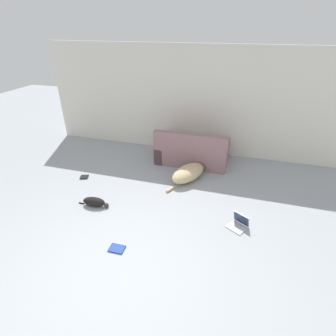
% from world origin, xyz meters
% --- Properties ---
extents(ground_plane, '(20.00, 20.00, 0.00)m').
position_xyz_m(ground_plane, '(0.00, 0.00, 0.00)').
color(ground_plane, '#999EA3').
extents(wall_back, '(7.37, 0.06, 2.60)m').
position_xyz_m(wall_back, '(0.00, 4.17, 1.30)').
color(wall_back, silver).
rests_on(wall_back, ground_plane).
extents(couch, '(1.68, 0.94, 0.85)m').
position_xyz_m(couch, '(0.30, 3.50, 0.26)').
color(couch, gray).
rests_on(couch, ground_plane).
extents(dog, '(0.81, 1.29, 0.31)m').
position_xyz_m(dog, '(0.41, 2.72, 0.15)').
color(dog, tan).
rests_on(dog, ground_plane).
extents(cat, '(0.61, 0.21, 0.18)m').
position_xyz_m(cat, '(-1.07, 1.26, 0.09)').
color(cat, black).
rests_on(cat, ground_plane).
extents(laptop_open, '(0.39, 0.38, 0.23)m').
position_xyz_m(laptop_open, '(1.52, 1.44, 0.07)').
color(laptop_open, '#B7B7BC').
rests_on(laptop_open, ground_plane).
extents(book_blue, '(0.23, 0.17, 0.02)m').
position_xyz_m(book_blue, '(-0.21, 0.40, 0.01)').
color(book_blue, '#28428E').
rests_on(book_blue, ground_plane).
extents(book_black, '(0.22, 0.21, 0.02)m').
position_xyz_m(book_black, '(-1.82, 2.10, 0.01)').
color(book_black, black).
rests_on(book_black, ground_plane).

